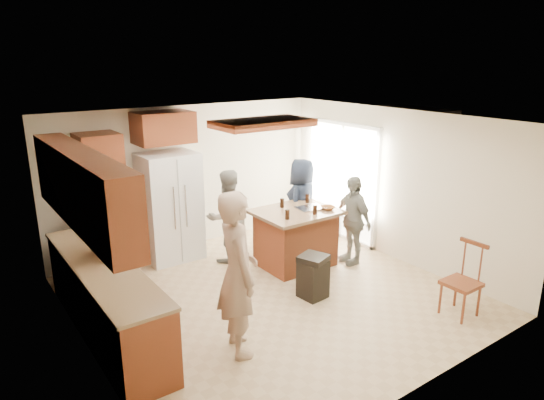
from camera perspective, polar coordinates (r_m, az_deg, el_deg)
room_shell at (r=10.73m, az=14.03°, el=3.01°), size 8.00×5.20×5.00m
person_front_left at (r=5.47m, az=-4.07°, el=-8.67°), size 0.68×0.81×1.92m
person_behind_left at (r=7.96m, az=-5.27°, el=-1.91°), size 0.78×0.51×1.55m
person_behind_right at (r=8.48m, az=3.53°, el=-0.49°), size 0.94×0.82×1.61m
person_side_right at (r=7.99m, az=9.44°, el=-2.32°), size 0.54×0.91×1.47m
person_counter at (r=6.45m, az=-17.66°, el=-6.65°), size 0.79×1.17×1.66m
left_cabinetry at (r=6.11m, az=-19.84°, el=-6.93°), size 0.64×3.00×2.30m
back_wall_units at (r=7.86m, az=-17.53°, el=1.74°), size 1.80×0.60×2.45m
refrigerator at (r=8.18m, az=-11.87°, el=-0.77°), size 0.90×0.76×1.80m
kitchen_island at (r=7.87m, az=2.80°, el=-4.41°), size 1.28×1.03×0.93m
island_items at (r=7.77m, az=4.63°, el=-0.86°), size 0.98×0.68×0.15m
trash_bin at (r=6.91m, az=4.84°, el=-8.92°), size 0.46×0.46×0.63m
spindle_chair at (r=6.86m, az=21.48°, el=-9.06°), size 0.42×0.42×0.99m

